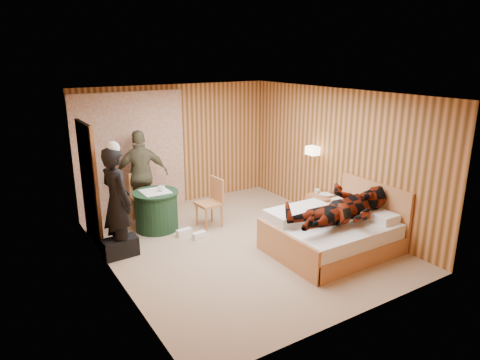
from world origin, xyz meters
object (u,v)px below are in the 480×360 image
bed (331,233)px  man_at_table (142,175)px  nightstand (321,207)px  duffel_bag (120,247)px  woman_standing (117,202)px  round_table (156,210)px  wall_lamp (313,151)px  man_on_bed (345,199)px  chair_far (142,192)px  chair_near (212,198)px

bed → man_at_table: man_at_table is taller
nightstand → man_at_table: (-2.83, 1.94, 0.61)m
duffel_bag → woman_standing: size_ratio=0.31×
duffel_bag → man_at_table: (0.90, 1.42, 0.71)m
bed → round_table: (-2.08, 2.33, 0.07)m
bed → woman_standing: 3.44m
wall_lamp → man_on_bed: bearing=-115.0°
woman_standing → bed: bearing=-134.1°
nightstand → round_table: round_table is taller
man_on_bed → duffel_bag: bearing=148.7°
nightstand → chair_far: size_ratio=0.55×
chair_near → man_at_table: size_ratio=0.53×
chair_far → duffel_bag: size_ratio=1.72×
duffel_bag → man_at_table: bearing=55.0°
chair_far → round_table: bearing=-111.8°
woman_standing → man_at_table: (0.87, 1.33, -0.02)m
round_table → man_at_table: 0.85m
chair_far → duffel_bag: (-0.87, -1.38, -0.39)m
chair_near → man_at_table: (-0.95, 1.06, 0.34)m
nightstand → man_on_bed: (-0.73, -1.31, 0.68)m
round_table → man_at_table: man_at_table is taller
bed → round_table: size_ratio=2.37×
man_at_table → man_on_bed: size_ratio=0.97×
man_at_table → duffel_bag: bearing=68.0°
nightstand → round_table: size_ratio=0.63×
nightstand → chair_near: (-1.88, 0.87, 0.27)m
woman_standing → round_table: bearing=-67.7°
bed → man_at_table: 3.71m
wall_lamp → duffel_bag: wall_lamp is taller
woman_standing → nightstand: bearing=-113.6°
round_table → duffel_bag: size_ratio=1.52×
round_table → woman_standing: size_ratio=0.47×
nightstand → man_on_bed: 1.64m
chair_near → woman_standing: size_ratio=0.52×
chair_far → woman_standing: 1.57m
wall_lamp → round_table: bearing=162.6°
woman_standing → man_at_table: size_ratio=1.02×
duffel_bag → man_at_table: size_ratio=0.31×
bed → chair_far: (-2.11, 2.98, 0.25)m
round_table → man_on_bed: bearing=-50.6°
chair_near → man_at_table: man_at_table is taller
bed → chair_far: 3.66m
round_table → chair_far: (-0.03, 0.65, 0.17)m
wall_lamp → man_at_table: bearing=151.1°
bed → woman_standing: (-2.94, 1.69, 0.58)m
nightstand → man_at_table: man_at_table is taller
bed → man_on_bed: (0.02, -0.23, 0.64)m
round_table → duffel_bag: round_table is taller
bed → man_on_bed: size_ratio=1.10×
bed → chair_far: size_ratio=2.09×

